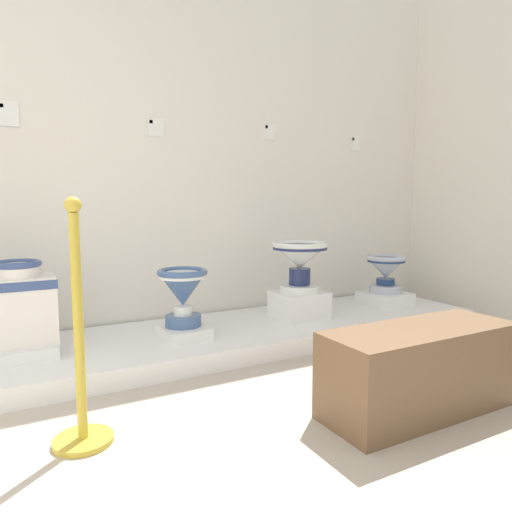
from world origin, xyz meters
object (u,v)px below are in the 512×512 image
antique_toilet_leftmost (183,290)px  antique_toilet_slender_white (300,258)px  info_placard_third (270,132)px  info_placard_fourth (355,144)px  antique_toilet_tall_cobalt (19,302)px  plinth_block_broad_patterned (385,298)px  plinth_block_leftmost (183,331)px  plinth_block_slender_white (299,305)px  stanchion_post_near_left (80,368)px  museum_bench (420,369)px  info_placard_second (156,127)px  antique_toilet_broad_patterned (386,269)px  info_placard_first (8,113)px  plinth_block_tall_cobalt (22,350)px

antique_toilet_leftmost → antique_toilet_slender_white: antique_toilet_slender_white is taller
info_placard_third → info_placard_fourth: 0.90m
info_placard_third → antique_toilet_tall_cobalt: bearing=-166.2°
plinth_block_broad_patterned → info_placard_third: size_ratio=2.94×
plinth_block_leftmost → plinth_block_slender_white: bearing=2.9°
plinth_block_slender_white → stanchion_post_near_left: (-1.68, -0.92, 0.10)m
antique_toilet_leftmost → antique_toilet_slender_white: (0.93, 0.05, 0.15)m
plinth_block_slender_white → plinth_block_broad_patterned: plinth_block_slender_white is taller
stanchion_post_near_left → museum_bench: size_ratio=1.03×
info_placard_fourth → stanchion_post_near_left: size_ratio=0.13×
antique_toilet_slender_white → info_placard_second: size_ratio=3.35×
antique_toilet_broad_patterned → info_placard_fourth: (0.01, 0.44, 1.10)m
info_placard_third → museum_bench: info_placard_third is taller
info_placard_second → antique_toilet_broad_patterned: bearing=-13.6°
info_placard_first → plinth_block_tall_cobalt: bearing=-90.9°
info_placard_first → info_placard_fourth: info_placard_first is taller
antique_toilet_slender_white → stanchion_post_near_left: (-1.68, -0.92, -0.26)m
antique_toilet_slender_white → plinth_block_leftmost: bearing=-177.1°
plinth_block_leftmost → antique_toilet_broad_patterned: antique_toilet_broad_patterned is taller
info_placard_second → museum_bench: bearing=-70.0°
antique_toilet_broad_patterned → info_placard_second: (-1.84, 0.44, 1.10)m
plinth_block_tall_cobalt → antique_toilet_leftmost: bearing=-4.6°
plinth_block_tall_cobalt → info_placard_third: bearing=13.8°
museum_bench → plinth_block_leftmost: bearing=117.6°
antique_toilet_leftmost → antique_toilet_broad_patterned: antique_toilet_leftmost is taller
plinth_block_leftmost → plinth_block_slender_white: plinth_block_slender_white is taller
antique_toilet_tall_cobalt → info_placard_third: info_placard_third is taller
info_placard_fourth → stanchion_post_near_left: 3.20m
info_placard_first → plinth_block_leftmost: bearing=-30.3°
antique_toilet_tall_cobalt → plinth_block_slender_white: size_ratio=1.27×
plinth_block_leftmost → antique_toilet_leftmost: bearing=63.4°
antique_toilet_leftmost → info_placard_third: bearing=29.3°
antique_toilet_tall_cobalt → info_placard_second: size_ratio=3.77×
info_placard_second → museum_bench: (0.68, -1.86, -1.32)m
antique_toilet_slender_white → antique_toilet_broad_patterned: (0.92, 0.05, -0.15)m
info_placard_fourth → museum_bench: info_placard_fourth is taller
antique_toilet_broad_patterned → info_placard_third: bearing=153.5°
antique_toilet_tall_cobalt → stanchion_post_near_left: stanchion_post_near_left is taller
antique_toilet_leftmost → museum_bench: size_ratio=0.38×
plinth_block_slender_white → info_placard_first: info_placard_first is taller
plinth_block_leftmost → info_placard_second: (0.01, 0.54, 1.37)m
info_placard_second → info_placard_fourth: bearing=-0.0°
antique_toilet_broad_patterned → museum_bench: bearing=-129.4°
plinth_block_broad_patterned → info_placard_first: (-2.77, 0.44, 1.36)m
antique_toilet_slender_white → plinth_block_broad_patterned: size_ratio=1.13×
info_placard_first → stanchion_post_near_left: bearing=-82.8°
plinth_block_broad_patterned → stanchion_post_near_left: stanchion_post_near_left is taller
plinth_block_leftmost → museum_bench: size_ratio=0.36×
antique_toilet_slender_white → museum_bench: 1.44m
info_placard_third → info_placard_fourth: (0.90, -0.00, -0.04)m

